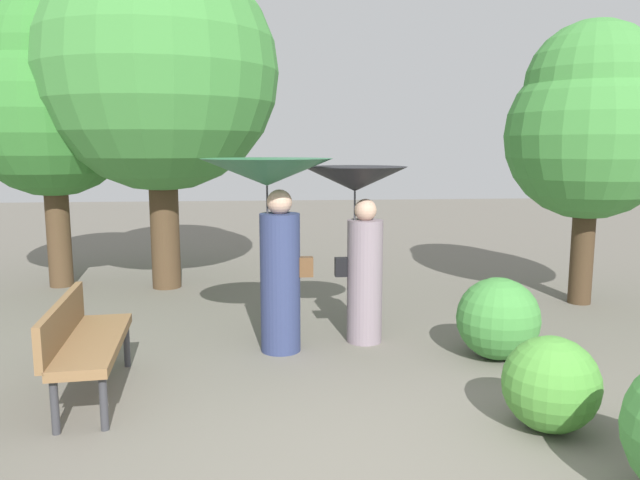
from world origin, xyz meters
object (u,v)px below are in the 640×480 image
person_left (272,210)px  tree_near_right (591,121)px  person_right (359,219)px  park_bench (83,338)px  tree_near_left (158,52)px  tree_mid_left (50,97)px

person_left → tree_near_right: tree_near_right is taller
person_left → person_right: size_ratio=1.05×
park_bench → tree_near_left: (0.05, 4.03, 2.89)m
tree_near_left → tree_near_right: size_ratio=1.45×
person_left → park_bench: (-1.59, -1.03, -0.94)m
tree_near_right → tree_mid_left: size_ratio=0.87×
person_right → tree_near_left: size_ratio=0.35×
tree_near_left → tree_mid_left: bearing=171.8°
person_right → tree_mid_left: (-4.04, 3.01, 1.45)m
park_bench → tree_mid_left: tree_mid_left is taller
park_bench → tree_near_left: 4.96m
person_left → park_bench: 2.11m
person_right → park_bench: (-2.50, -1.24, -0.82)m
person_left → tree_near_left: (-1.54, 3.00, 1.95)m
tree_near_left → person_right: bearing=-48.7°
tree_near_right → person_right: bearing=-157.6°
park_bench → tree_near_left: tree_near_left is taller
tree_near_left → person_left: bearing=-62.9°
person_left → tree_near_left: 3.89m
tree_mid_left → tree_near_left: bearing=-8.2°
person_left → tree_mid_left: 4.69m
park_bench → tree_mid_left: size_ratio=0.36×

